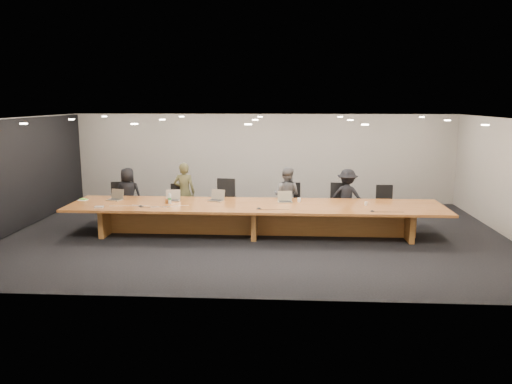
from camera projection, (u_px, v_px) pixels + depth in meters
The scene contains 28 objects.
ground at pixel (255, 235), 12.13m from camera, with size 12.00×12.00×0.00m, color black.
back_wall at pixel (263, 159), 15.81m from camera, with size 12.00×0.02×2.80m, color #B9B3A8.
left_wall_panel at pixel (14, 177), 12.24m from camera, with size 0.08×7.84×2.74m, color black.
conference_table at pixel (255, 214), 12.04m from camera, with size 9.00×1.80×0.75m.
chair_far_left at pixel (119, 202), 13.41m from camera, with size 0.54×0.54×1.07m, color black, non-canonical shape.
chair_left at pixel (178, 202), 13.43m from camera, with size 0.52×0.52×1.01m, color black, non-canonical shape.
chair_mid_left at pixel (224, 201), 13.26m from camera, with size 0.60×0.60×1.18m, color black, non-canonical shape.
chair_mid_right at pixel (289, 202), 13.28m from camera, with size 0.55×0.55×1.08m, color black, non-canonical shape.
chair_right at pixel (339, 203), 13.15m from camera, with size 0.55×0.55×1.08m, color black, non-canonical shape.
chair_far_right at pixel (386, 205), 13.07m from camera, with size 0.53×0.53×1.04m, color black, non-canonical shape.
person_a at pixel (128, 194), 13.40m from camera, with size 0.71×0.46×1.45m, color black.
person_b at pixel (184, 192), 13.36m from camera, with size 0.58×0.38×1.59m, color #3C3A20.
person_c at pixel (286, 196), 13.09m from camera, with size 0.73×0.57×1.51m, color #4E4E50.
person_d at pixel (347, 197), 13.08m from camera, with size 0.94×0.54×1.46m, color black.
laptop_a at pixel (114, 195), 12.49m from camera, with size 0.35×0.26×0.28m, color tan, non-canonical shape.
laptop_b at pixel (172, 195), 12.38m from camera, with size 0.36×0.26×0.28m, color #B9A68D, non-canonical shape.
laptop_c at pixel (216, 195), 12.39m from camera, with size 0.37×0.27×0.29m, color tan, non-canonical shape.
laptop_d at pixel (285, 197), 12.23m from camera, with size 0.35×0.25×0.28m, color #B4A989, non-canonical shape.
water_bottle at pixel (170, 199), 12.08m from camera, with size 0.08×0.08×0.24m, color silver.
amber_mug at pixel (167, 201), 12.12m from camera, with size 0.09×0.09×0.11m, color brown.
paper_cup_near at pixel (299, 200), 12.28m from camera, with size 0.09×0.09×0.10m, color white.
paper_cup_far at pixel (366, 204), 11.89m from camera, with size 0.07×0.07×0.08m, color white.
notepad at pixel (83, 200), 12.50m from camera, with size 0.21×0.17×0.01m, color silver.
lime_gadget at pixel (83, 199), 12.51m from camera, with size 0.17×0.10×0.03m, color #65C233.
av_box at pixel (99, 207), 11.64m from camera, with size 0.20×0.15×0.03m, color silver.
mic_left at pixel (141, 206), 11.76m from camera, with size 0.12×0.12×0.03m, color black.
mic_center at pixel (259, 208), 11.49m from camera, with size 0.13×0.13×0.03m, color black.
mic_right at pixel (372, 211), 11.25m from camera, with size 0.11×0.11×0.03m, color black.
Camera 1 is at (0.73, -11.72, 3.22)m, focal length 35.00 mm.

